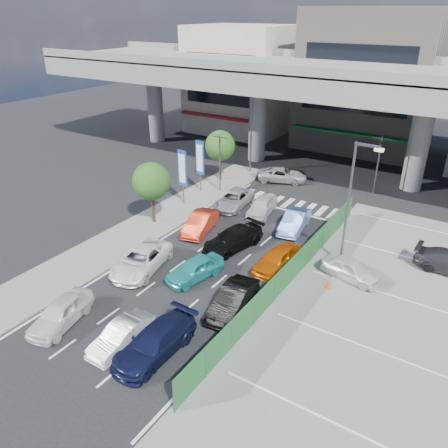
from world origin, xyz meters
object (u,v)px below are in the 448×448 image
Objects in this scene: van_white_back_left at (61,313)px; taxi_orange_right at (277,259)px; traffic_light_left at (220,149)px; kei_truck_front_right at (295,221)px; traffic_light_right at (380,151)px; tree_near at (151,181)px; taxi_orange_left at (200,223)px; wagon_silver_front_left at (234,200)px; signboard_near at (182,170)px; street_lamp_right at (352,195)px; sedan_white_mid_left at (141,260)px; crossing_wagon_silver at (282,175)px; hatch_white_back_mid at (122,335)px; tree_far at (220,146)px; sedan_black_mid at (233,239)px; hatch_black_mid_right at (233,300)px; traffic_cone at (329,284)px; parked_sedan_white at (351,270)px; sedan_white_front_mid at (262,206)px; signboard_far at (200,159)px; minivan_navy_back at (155,342)px; taxi_teal_mid at (195,269)px; street_lamp_left at (253,125)px.

van_white_back_left is 12.96m from taxi_orange_right.
traffic_light_left is 1.24× the size of kei_truck_front_right.
traffic_light_right reaches higher than tree_near.
taxi_orange_left is 5.14m from wagon_silver_front_left.
street_lamp_right is at bearing -7.90° from signboard_near.
traffic_light_right is at bearing 59.22° from van_white_back_left.
van_white_back_left is at bearing -101.87° from sedan_white_mid_left.
tree_near is at bearing -161.35° from kei_truck_front_right.
crossing_wagon_silver is (0.51, 12.66, -0.06)m from taxi_orange_left.
signboard_near is at bearing 116.88° from hatch_white_back_mid.
tree_far reaches higher than signboard_near.
wagon_silver_front_left is at bearing 133.99° from sedan_black_mid.
street_lamp_right is at bearing 23.49° from sedan_white_mid_left.
sedan_black_mid is at bearing 171.97° from crossing_wagon_silver.
hatch_black_mid_right is 5.15m from taxi_orange_right.
taxi_orange_left is at bearing 157.92° from crossing_wagon_silver.
hatch_black_mid_right is at bearing -29.02° from tree_near.
crossing_wagon_silver is 17.81m from traffic_cone.
parked_sedan_white is at bearing -32.16° from tree_far.
signboard_near is at bearing -172.30° from sedan_white_front_mid.
hatch_white_back_mid is at bearing 158.78° from parked_sedan_white.
tree_near is 10.96m from kei_truck_front_right.
minivan_navy_back is (9.99, -17.77, -2.37)m from signboard_far.
traffic_light_right is 22.56m from sedan_white_mid_left.
taxi_teal_mid is at bearing -62.12° from tree_far.
sedan_white_front_mid is at bearing 131.59° from taxi_orange_right.
kei_truck_front_right is at bearing -27.85° from sedan_white_front_mid.
hatch_black_mid_right and sedan_black_mid have the same top height.
minivan_navy_back is at bearing 164.35° from parked_sedan_white.
hatch_white_back_mid is (-4.84, -26.22, -3.33)m from traffic_light_right.
sedan_black_mid is at bearing -65.36° from street_lamp_left.
traffic_light_left reaches higher than tree_near.
minivan_navy_back is 5.00m from hatch_black_mid_right.
signboard_near is 0.99× the size of sedan_black_mid.
tree_far reaches higher than wagon_silver_front_left.
signboard_near is 1.27× the size of hatch_white_back_mid.
minivan_navy_back is at bearing -3.30° from van_white_back_left.
street_lamp_right is 6.77m from kei_truck_front_right.
traffic_light_right reaches higher than van_white_back_left.
signboard_far is 1.04× the size of wagon_silver_front_left.
taxi_orange_right is 8.18m from sedan_white_front_mid.
kei_truck_front_right reaches higher than parked_sedan_white.
traffic_light_left is 20.21m from van_white_back_left.
tree_far is at bearing 99.92° from crossing_wagon_silver.
signboard_near is 0.95× the size of sedan_white_mid_left.
taxi_orange_left is 6.95m from kei_truck_front_right.
traffic_cone is at bearing -165.24° from crossing_wagon_silver.
crossing_wagon_silver is at bearing 130.78° from street_lamp_right.
street_lamp_left is at bearing 110.81° from minivan_navy_back.
hatch_black_mid_right is 12.71m from sedan_white_front_mid.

